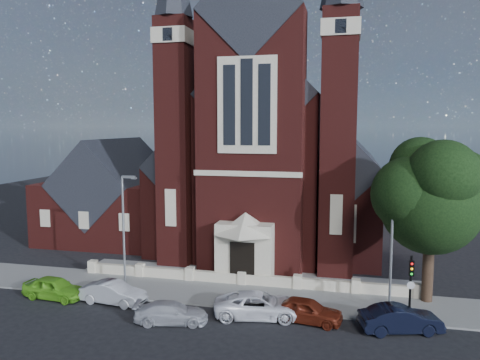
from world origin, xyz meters
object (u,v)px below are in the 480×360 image
(parish_hall, at_px, (116,199))
(street_tree, at_px, (434,198))
(car_dark_red, at_px, (307,310))
(church, at_px, (277,158))
(traffic_signal, at_px, (411,280))
(car_silver_a, at_px, (113,293))
(car_silver_b, at_px, (171,313))
(street_lamp_right, at_px, (393,239))
(car_navy, at_px, (401,319))
(car_white_suv, at_px, (259,305))
(street_lamp_left, at_px, (125,225))
(car_lime_van, at_px, (55,288))

(parish_hall, bearing_deg, street_tree, -23.26)
(car_dark_red, bearing_deg, church, 21.51)
(traffic_signal, height_order, car_silver_a, traffic_signal)
(car_silver_a, bearing_deg, church, -13.13)
(traffic_signal, xyz_separation_m, car_silver_b, (-13.62, -3.24, -1.96))
(street_tree, relative_size, car_silver_a, 2.48)
(street_lamp_right, height_order, car_silver_a, street_lamp_right)
(parish_hall, distance_m, car_navy, 31.56)
(traffic_signal, xyz_separation_m, car_silver_a, (-18.41, -1.23, -1.87))
(car_white_suv, bearing_deg, street_tree, -75.98)
(street_lamp_left, xyz_separation_m, car_lime_van, (-3.76, -2.90, -3.86))
(car_silver_b, distance_m, car_white_suv, 5.24)
(car_silver_b, bearing_deg, street_tree, -78.29)
(car_lime_van, height_order, car_dark_red, car_lime_van)
(street_tree, bearing_deg, street_lamp_right, -145.74)
(street_lamp_right, bearing_deg, car_dark_red, -150.01)
(traffic_signal, bearing_deg, church, 118.20)
(parish_hall, distance_m, street_lamp_left, 16.18)
(parish_hall, relative_size, street_tree, 1.14)
(street_tree, distance_m, car_silver_b, 17.72)
(car_silver_a, height_order, car_navy, car_navy)
(street_lamp_right, xyz_separation_m, car_white_suv, (-7.86, -2.82, -3.85))
(church, distance_m, car_white_suv, 23.10)
(street_tree, xyz_separation_m, traffic_signal, (-1.60, -3.28, -4.38))
(car_lime_van, relative_size, car_silver_b, 1.01)
(street_lamp_right, bearing_deg, car_silver_a, -170.90)
(car_silver_a, bearing_deg, street_lamp_left, 15.83)
(street_lamp_left, height_order, car_dark_red, street_lamp_left)
(parish_hall, relative_size, car_lime_van, 2.81)
(car_navy, bearing_deg, car_white_suv, 72.40)
(street_tree, bearing_deg, car_lime_van, -169.24)
(parish_hall, xyz_separation_m, car_navy, (26.35, -17.06, -3.26))
(street_lamp_right, relative_size, car_silver_a, 1.87)
(car_silver_b, bearing_deg, car_dark_red, -87.41)
(street_tree, relative_size, traffic_signal, 2.67)
(street_lamp_right, height_order, car_white_suv, street_lamp_right)
(church, bearing_deg, street_tree, -53.83)
(church, relative_size, traffic_signal, 8.72)
(car_lime_van, distance_m, car_white_suv, 13.89)
(street_lamp_right, distance_m, car_lime_van, 22.29)
(car_silver_b, relative_size, car_dark_red, 1.02)
(church, bearing_deg, car_white_suv, -84.16)
(car_lime_van, height_order, car_silver_b, car_lime_van)
(church, bearing_deg, street_lamp_left, -112.66)
(street_lamp_right, xyz_separation_m, car_silver_a, (-17.50, -2.80, -3.89))
(parish_hall, relative_size, traffic_signal, 3.05)
(parish_hall, distance_m, car_dark_red, 27.22)
(street_lamp_left, height_order, car_lime_van, street_lamp_left)
(car_navy, bearing_deg, traffic_signal, -39.60)
(car_silver_a, bearing_deg, car_white_suv, -84.39)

